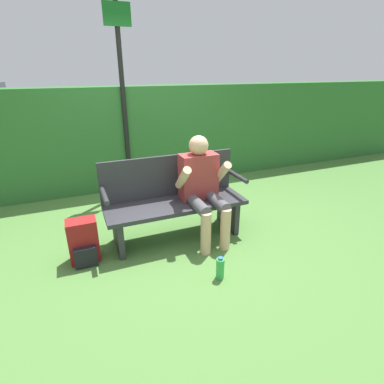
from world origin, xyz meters
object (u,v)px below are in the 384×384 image
at_px(backpack, 84,242).
at_px(signpost, 123,91).
at_px(park_bench, 174,199).
at_px(water_bottle, 220,268).
at_px(person_seated, 202,184).

xyz_separation_m(backpack, signpost, (0.83, 1.78, 1.31)).
relative_size(park_bench, backpack, 3.46).
xyz_separation_m(backpack, water_bottle, (1.15, -0.77, -0.11)).
xyz_separation_m(person_seated, backpack, (-1.31, -0.02, -0.43)).
height_order(person_seated, water_bottle, person_seated).
relative_size(park_bench, person_seated, 1.35).
height_order(park_bench, backpack, park_bench).
xyz_separation_m(person_seated, signpost, (-0.48, 1.76, 0.89)).
bearing_deg(park_bench, signpost, 96.78).
bearing_deg(backpack, park_bench, 8.58).
bearing_deg(water_bottle, park_bench, 97.74).
distance_m(water_bottle, signpost, 2.94).
xyz_separation_m(park_bench, water_bottle, (0.13, -0.93, -0.34)).
relative_size(water_bottle, signpost, 0.08).
bearing_deg(signpost, person_seated, -74.65).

